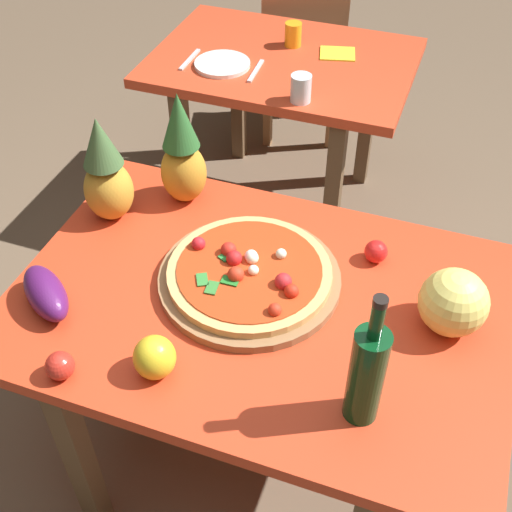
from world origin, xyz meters
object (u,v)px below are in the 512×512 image
(knife_utensil, at_px, (256,71))
(tomato_near_board, at_px, (60,366))
(pizza_board, at_px, (250,279))
(drinking_glass_water, at_px, (301,88))
(drinking_glass_juice, at_px, (293,34))
(fork_utensil, at_px, (190,59))
(pineapple_left, at_px, (106,175))
(bell_pepper, at_px, (155,357))
(pineapple_right, at_px, (182,154))
(tomato_at_corner, at_px, (376,252))
(display_table, at_px, (260,323))
(eggplant, at_px, (46,293))
(background_table, at_px, (282,83))
(napkin_folded, at_px, (338,54))
(pizza, at_px, (249,272))
(dining_chair, at_px, (303,52))
(wine_bottle, at_px, (367,374))
(melon, at_px, (453,302))
(dinner_plate, at_px, (222,64))

(knife_utensil, bearing_deg, tomato_near_board, -90.44)
(pizza_board, bearing_deg, drinking_glass_water, 98.71)
(drinking_glass_juice, relative_size, drinking_glass_water, 0.95)
(tomato_near_board, distance_m, fork_utensil, 1.54)
(pineapple_left, height_order, drinking_glass_juice, pineapple_left)
(pineapple_left, bearing_deg, bell_pepper, -51.82)
(pineapple_right, bearing_deg, tomato_at_corner, -7.41)
(pineapple_right, relative_size, bell_pepper, 3.26)
(display_table, bearing_deg, eggplant, -158.34)
(background_table, height_order, drinking_glass_water, drinking_glass_water)
(napkin_folded, bearing_deg, pizza, -85.42)
(drinking_glass_juice, bearing_deg, drinking_glass_water, -69.18)
(knife_utensil, xyz_separation_m, napkin_folded, (0.26, 0.25, -0.00))
(drinking_glass_juice, bearing_deg, napkin_folded, -4.38)
(dining_chair, relative_size, eggplant, 4.25)
(pizza_board, height_order, drinking_glass_water, drinking_glass_water)
(dining_chair, height_order, drinking_glass_juice, dining_chair)
(drinking_glass_juice, bearing_deg, pineapple_right, -90.05)
(pizza, xyz_separation_m, drinking_glass_water, (-0.14, 0.93, 0.01))
(pizza_board, relative_size, wine_bottle, 1.32)
(bell_pepper, bearing_deg, wine_bottle, 6.01)
(drinking_glass_juice, height_order, napkin_folded, drinking_glass_juice)
(pizza, xyz_separation_m, fork_utensil, (-0.65, 1.08, -0.04))
(drinking_glass_water, bearing_deg, bell_pepper, -88.26)
(melon, distance_m, dinner_plate, 1.47)
(pineapple_right, bearing_deg, fork_utensil, 113.13)
(bell_pepper, relative_size, drinking_glass_juice, 1.12)
(bell_pepper, bearing_deg, fork_utensil, 110.99)
(eggplant, bearing_deg, napkin_folded, 77.79)
(dinner_plate, bearing_deg, fork_utensil, 180.00)
(pineapple_left, xyz_separation_m, eggplant, (0.02, -0.37, -0.10))
(fork_utensil, bearing_deg, tomato_at_corner, -43.28)
(pineapple_right, xyz_separation_m, drinking_glass_water, (0.16, 0.66, -0.11))
(pizza, xyz_separation_m, pineapple_left, (-0.47, 0.13, 0.10))
(pizza_board, distance_m, napkin_folded, 1.34)
(tomato_at_corner, distance_m, tomato_near_board, 0.85)
(pineapple_right, bearing_deg, dining_chair, 93.21)
(pineapple_left, xyz_separation_m, dinner_plate, (-0.04, 0.96, -0.14))
(knife_utensil, bearing_deg, napkin_folded, 40.52)
(bell_pepper, xyz_separation_m, dinner_plate, (-0.40, 1.42, -0.04))
(pizza, relative_size, tomato_near_board, 6.37)
(display_table, height_order, tomato_near_board, tomato_near_board)
(wine_bottle, height_order, drinking_glass_juice, wine_bottle)
(wine_bottle, bearing_deg, pizza_board, 141.20)
(background_table, bearing_deg, pizza, -76.04)
(tomato_at_corner, bearing_deg, pizza_board, -146.34)
(bell_pepper, xyz_separation_m, drinking_glass_water, (-0.04, 1.27, 0.00))
(dining_chair, relative_size, pineapple_right, 2.42)
(dining_chair, bearing_deg, pineapple_left, 70.84)
(display_table, distance_m, pineapple_left, 0.59)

